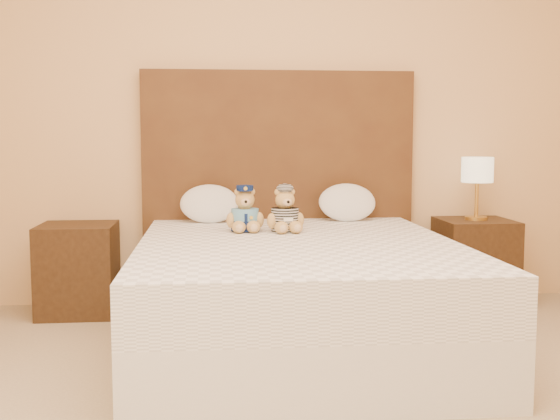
% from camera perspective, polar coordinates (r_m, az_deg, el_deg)
% --- Properties ---
extents(bed, '(1.60, 2.00, 0.55)m').
position_cam_1_polar(bed, '(3.63, 1.43, -6.82)').
color(bed, white).
rests_on(bed, ground).
extents(headboard, '(1.75, 0.08, 1.50)m').
position_cam_1_polar(headboard, '(4.56, -0.11, 1.84)').
color(headboard, '#533418').
rests_on(headboard, ground).
extents(nightstand_left, '(0.45, 0.45, 0.55)m').
position_cam_1_polar(nightstand_left, '(4.46, -16.08, -4.64)').
color(nightstand_left, '#3D2613').
rests_on(nightstand_left, ground).
extents(nightstand_right, '(0.45, 0.45, 0.55)m').
position_cam_1_polar(nightstand_right, '(4.70, 15.54, -4.09)').
color(nightstand_right, '#3D2613').
rests_on(nightstand_right, ground).
extents(lamp, '(0.20, 0.20, 0.40)m').
position_cam_1_polar(lamp, '(4.64, 15.74, 2.91)').
color(lamp, gold).
rests_on(lamp, nightstand_right).
extents(teddy_police, '(0.23, 0.22, 0.26)m').
position_cam_1_polar(teddy_police, '(3.92, -2.87, 0.10)').
color(teddy_police, tan).
rests_on(teddy_police, bed).
extents(teddy_prisoner, '(0.26, 0.25, 0.25)m').
position_cam_1_polar(teddy_prisoner, '(3.90, 0.40, 0.02)').
color(teddy_prisoner, tan).
rests_on(teddy_prisoner, bed).
extents(pillow_left, '(0.36, 0.23, 0.26)m').
position_cam_1_polar(pillow_left, '(4.36, -5.76, 0.67)').
color(pillow_left, white).
rests_on(pillow_left, bed).
extents(pillow_right, '(0.36, 0.23, 0.26)m').
position_cam_1_polar(pillow_right, '(4.44, 5.48, 0.77)').
color(pillow_right, white).
rests_on(pillow_right, bed).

